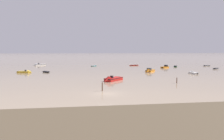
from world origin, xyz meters
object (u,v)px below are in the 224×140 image
(rowboat_moored_0, at_px, (134,65))
(motorboat_moored_6, at_px, (192,73))
(rowboat_moored_6, at_px, (216,69))
(motorboat_moored_0, at_px, (38,65))
(motorboat_moored_3, at_px, (26,72))
(motorboat_moored_2, at_px, (149,71))
(motorboat_moored_4, at_px, (166,67))
(mooring_post_left, at_px, (102,87))
(motorboat_moored_5, at_px, (111,80))
(rowboat_moored_2, at_px, (207,66))
(rowboat_moored_3, at_px, (175,66))
(mooring_post_near, at_px, (177,80))
(rowboat_moored_1, at_px, (94,66))
(rowboat_moored_5, at_px, (46,72))

(rowboat_moored_0, relative_size, motorboat_moored_6, 1.13)
(rowboat_moored_6, height_order, motorboat_moored_6, motorboat_moored_6)
(motorboat_moored_0, relative_size, motorboat_moored_3, 1.19)
(motorboat_moored_2, distance_m, motorboat_moored_4, 18.57)
(motorboat_moored_4, relative_size, mooring_post_left, 2.56)
(motorboat_moored_3, xyz_separation_m, motorboat_moored_5, (25.16, -21.09, 0.06))
(rowboat_moored_2, bearing_deg, mooring_post_left, -144.39)
(motorboat_moored_2, bearing_deg, mooring_post_left, 6.19)
(rowboat_moored_3, bearing_deg, rowboat_moored_2, 124.64)
(motorboat_moored_5, bearing_deg, motorboat_moored_4, -174.36)
(mooring_post_near, bearing_deg, rowboat_moored_1, 107.54)
(motorboat_moored_2, bearing_deg, motorboat_moored_4, 178.92)
(mooring_post_left, bearing_deg, motorboat_moored_6, 38.20)
(motorboat_moored_2, height_order, rowboat_moored_3, motorboat_moored_2)
(rowboat_moored_0, distance_m, rowboat_moored_6, 35.16)
(rowboat_moored_5, bearing_deg, rowboat_moored_0, -96.62)
(rowboat_moored_6, xyz_separation_m, motorboat_moored_6, (-17.01, -13.56, 0.04))
(mooring_post_near, bearing_deg, motorboat_moored_3, 146.58)
(motorboat_moored_2, xyz_separation_m, rowboat_moored_6, (28.88, 6.87, -0.15))
(motorboat_moored_5, distance_m, rowboat_moored_6, 51.31)
(motorboat_moored_2, height_order, rowboat_moored_2, motorboat_moored_2)
(rowboat_moored_6, bearing_deg, mooring_post_near, -166.49)
(motorboat_moored_5, xyz_separation_m, rowboat_moored_5, (-18.99, 21.97, -0.13))
(rowboat_moored_6, distance_m, mooring_post_near, 43.00)
(rowboat_moored_3, bearing_deg, motorboat_moored_5, -14.75)
(motorboat_moored_3, distance_m, rowboat_moored_3, 60.85)
(rowboat_moored_1, height_order, rowboat_moored_5, rowboat_moored_5)
(rowboat_moored_5, bearing_deg, rowboat_moored_3, -115.54)
(motorboat_moored_0, bearing_deg, rowboat_moored_3, 137.08)
(motorboat_moored_0, distance_m, motorboat_moored_6, 68.75)
(motorboat_moored_3, bearing_deg, rowboat_moored_6, 16.61)
(motorboat_moored_5, bearing_deg, rowboat_moored_3, -176.73)
(motorboat_moored_0, distance_m, rowboat_moored_5, 32.52)
(mooring_post_left, bearing_deg, rowboat_moored_0, 71.20)
(motorboat_moored_6, relative_size, mooring_post_near, 2.94)
(motorboat_moored_0, relative_size, motorboat_moored_4, 1.24)
(mooring_post_left, bearing_deg, motorboat_moored_5, 74.69)
(rowboat_moored_2, bearing_deg, rowboat_moored_5, -174.13)
(motorboat_moored_0, height_order, rowboat_moored_1, motorboat_moored_0)
(rowboat_moored_3, relative_size, mooring_post_left, 2.31)
(motorboat_moored_6, distance_m, mooring_post_left, 38.93)
(motorboat_moored_3, distance_m, motorboat_moored_4, 53.66)
(rowboat_moored_1, height_order, rowboat_moored_3, rowboat_moored_3)
(motorboat_moored_5, bearing_deg, motorboat_moored_0, -107.80)
(motorboat_moored_5, distance_m, mooring_post_near, 15.12)
(rowboat_moored_2, distance_m, rowboat_moored_3, 16.29)
(rowboat_moored_2, relative_size, mooring_post_near, 2.61)
(motorboat_moored_0, bearing_deg, mooring_post_near, 97.09)
(motorboat_moored_3, relative_size, rowboat_moored_3, 1.15)
(mooring_post_near, bearing_deg, rowboat_moored_2, 52.04)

